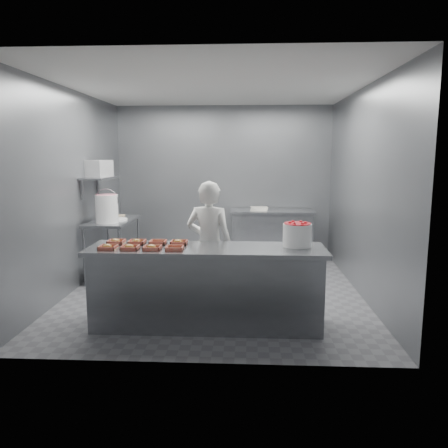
{
  "coord_description": "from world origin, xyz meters",
  "views": [
    {
      "loc": [
        0.43,
        -6.01,
        1.91
      ],
      "look_at": [
        0.13,
        -0.2,
        0.98
      ],
      "focal_mm": 35.0,
      "sensor_mm": 36.0,
      "label": 1
    }
  ],
  "objects": [
    {
      "name": "tray_2",
      "position": [
        -0.57,
        -1.5,
        0.92
      ],
      "size": [
        0.19,
        0.18,
        0.06
      ],
      "color": "tan",
      "rests_on": "service_counter"
    },
    {
      "name": "ceiling",
      "position": [
        0.0,
        0.0,
        2.8
      ],
      "size": [
        4.5,
        4.5,
        0.0
      ],
      "primitive_type": "plane",
      "rotation": [
        3.14,
        0.0,
        0.0
      ],
      "color": "white",
      "rests_on": "wall_back"
    },
    {
      "name": "paper_stack",
      "position": [
        0.66,
        1.9,
        0.93
      ],
      "size": [
        0.32,
        0.24,
        0.06
      ],
      "primitive_type": "cube",
      "rotation": [
        0.0,
        0.0,
        -0.08
      ],
      "color": "silver",
      "rests_on": "back_counter"
    },
    {
      "name": "appliance",
      "position": [
        -1.82,
        0.57,
        1.69
      ],
      "size": [
        0.39,
        0.42,
        0.25
      ],
      "primitive_type": "cube",
      "rotation": [
        0.0,
        0.0,
        -0.33
      ],
      "color": "gray",
      "rests_on": "wall_shelf"
    },
    {
      "name": "glaze_bucket",
      "position": [
        -1.63,
        0.3,
        1.12
      ],
      "size": [
        0.35,
        0.33,
        0.51
      ],
      "color": "white",
      "rests_on": "prep_table"
    },
    {
      "name": "strawberry_tub",
      "position": [
        1.0,
        -1.25,
        1.04
      ],
      "size": [
        0.31,
        0.31,
        0.26
      ],
      "color": "white",
      "rests_on": "service_counter"
    },
    {
      "name": "bucket_lid",
      "position": [
        -1.57,
        0.55,
        0.91
      ],
      "size": [
        0.36,
        0.36,
        0.03
      ],
      "primitive_type": "cylinder",
      "rotation": [
        0.0,
        0.0,
        -0.06
      ],
      "color": "white",
      "rests_on": "prep_table"
    },
    {
      "name": "wall_shelf",
      "position": [
        -1.82,
        0.6,
        1.55
      ],
      "size": [
        0.35,
        0.9,
        0.03
      ],
      "primitive_type": "cube",
      "color": "slate",
      "rests_on": "wall_left"
    },
    {
      "name": "tray_5",
      "position": [
        -0.81,
        -1.2,
        0.92
      ],
      "size": [
        0.19,
        0.18,
        0.06
      ],
      "color": "tan",
      "rests_on": "service_counter"
    },
    {
      "name": "wall_right",
      "position": [
        2.0,
        0.0,
        1.4
      ],
      "size": [
        0.04,
        4.5,
        2.8
      ],
      "primitive_type": "cube",
      "color": "slate",
      "rests_on": "ground"
    },
    {
      "name": "floor",
      "position": [
        0.0,
        0.0,
        0.0
      ],
      "size": [
        4.5,
        4.5,
        0.0
      ],
      "primitive_type": "plane",
      "color": "#4C4C51",
      "rests_on": "ground"
    },
    {
      "name": "service_counter",
      "position": [
        0.0,
        -1.35,
        0.45
      ],
      "size": [
        2.6,
        0.7,
        0.9
      ],
      "color": "slate",
      "rests_on": "ground"
    },
    {
      "name": "tray_7",
      "position": [
        -0.33,
        -1.2,
        0.92
      ],
      "size": [
        0.19,
        0.18,
        0.06
      ],
      "color": "tan",
      "rests_on": "service_counter"
    },
    {
      "name": "back_counter",
      "position": [
        0.9,
        1.9,
        0.45
      ],
      "size": [
        1.5,
        0.6,
        0.9
      ],
      "color": "slate",
      "rests_on": "ground"
    },
    {
      "name": "tray_1",
      "position": [
        -0.81,
        -1.5,
        0.92
      ],
      "size": [
        0.19,
        0.18,
        0.06
      ],
      "color": "tan",
      "rests_on": "service_counter"
    },
    {
      "name": "wall_left",
      "position": [
        -2.0,
        0.0,
        1.4
      ],
      "size": [
        0.04,
        4.5,
        2.8
      ],
      "primitive_type": "cube",
      "color": "slate",
      "rests_on": "ground"
    },
    {
      "name": "tray_3",
      "position": [
        -0.33,
        -1.5,
        0.92
      ],
      "size": [
        0.19,
        0.18,
        0.04
      ],
      "color": "tan",
      "rests_on": "service_counter"
    },
    {
      "name": "tray_4",
      "position": [
        -1.05,
        -1.2,
        0.92
      ],
      "size": [
        0.19,
        0.18,
        0.06
      ],
      "color": "tan",
      "rests_on": "service_counter"
    },
    {
      "name": "wall_back",
      "position": [
        0.0,
        2.25,
        1.4
      ],
      "size": [
        4.0,
        0.04,
        2.8
      ],
      "primitive_type": "cube",
      "color": "slate",
      "rests_on": "ground"
    },
    {
      "name": "rag",
      "position": [
        -1.65,
        1.01,
        0.91
      ],
      "size": [
        0.14,
        0.12,
        0.02
      ],
      "primitive_type": "cube",
      "rotation": [
        0.0,
        0.0,
        0.02
      ],
      "color": "#CCB28C",
      "rests_on": "prep_table"
    },
    {
      "name": "tray_0",
      "position": [
        -1.05,
        -1.5,
        0.92
      ],
      "size": [
        0.19,
        0.18,
        0.06
      ],
      "color": "tan",
      "rests_on": "service_counter"
    },
    {
      "name": "tray_6",
      "position": [
        -0.57,
        -1.2,
        0.92
      ],
      "size": [
        0.19,
        0.18,
        0.04
      ],
      "color": "tan",
      "rests_on": "service_counter"
    },
    {
      "name": "prep_table",
      "position": [
        -1.65,
        0.6,
        0.59
      ],
      "size": [
        0.6,
        1.2,
        0.9
      ],
      "color": "slate",
      "rests_on": "ground"
    },
    {
      "name": "worker",
      "position": [
        -0.02,
        -0.72,
        0.79
      ],
      "size": [
        0.64,
        0.48,
        1.59
      ],
      "primitive_type": "imported",
      "rotation": [
        0.0,
        0.0,
        2.95
      ],
      "color": "silver",
      "rests_on": "ground"
    }
  ]
}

